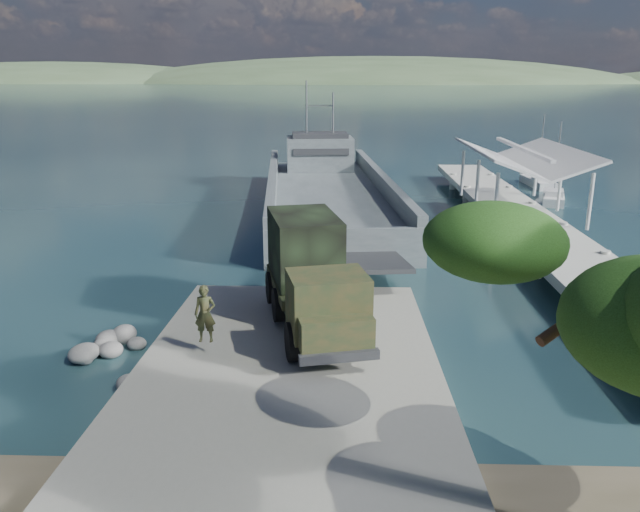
{
  "coord_description": "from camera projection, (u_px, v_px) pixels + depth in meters",
  "views": [
    {
      "loc": [
        1.62,
        -19.49,
        9.77
      ],
      "look_at": [
        0.84,
        6.0,
        2.19
      ],
      "focal_mm": 35.0,
      "sensor_mm": 36.0,
      "label": 1
    }
  ],
  "objects": [
    {
      "name": "sailboat_far",
      "position": [
        538.0,
        182.0,
        55.0
      ],
      "size": [
        1.81,
        5.35,
        6.43
      ],
      "rotation": [
        0.0,
        0.0,
        0.05
      ],
      "color": "silver",
      "rests_on": "ground"
    },
    {
      "name": "military_truck",
      "position": [
        312.0,
        275.0,
        23.33
      ],
      "size": [
        4.42,
        8.81,
        3.92
      ],
      "rotation": [
        0.0,
        0.0,
        0.23
      ],
      "color": "black",
      "rests_on": "boat_ramp"
    },
    {
      "name": "pier",
      "position": [
        522.0,
        208.0,
        38.64
      ],
      "size": [
        6.4,
        44.0,
        6.1
      ],
      "color": "#ACADA3",
      "rests_on": "ground"
    },
    {
      "name": "distant_headlands",
      "position": [
        394.0,
        83.0,
        556.59
      ],
      "size": [
        1000.0,
        240.0,
        48.0
      ],
      "primitive_type": null,
      "color": "#3F5434",
      "rests_on": "ground"
    },
    {
      "name": "soldier",
      "position": [
        206.0,
        325.0,
        21.19
      ],
      "size": [
        0.73,
        0.48,
        1.99
      ],
      "primitive_type": "imported",
      "rotation": [
        0.0,
        0.0,
        -0.01
      ],
      "color": "#1D301A",
      "rests_on": "boat_ramp"
    },
    {
      "name": "ground",
      "position": [
        290.0,
        366.0,
        21.5
      ],
      "size": [
        1400.0,
        1400.0,
        0.0
      ],
      "primitive_type": "plane",
      "color": "#1A343E",
      "rests_on": "ground"
    },
    {
      "name": "sailboat_near",
      "position": [
        553.0,
        198.0,
        48.38
      ],
      "size": [
        3.02,
        5.41,
        6.33
      ],
      "rotation": [
        0.0,
        0.0,
        -0.31
      ],
      "color": "silver",
      "rests_on": "ground"
    },
    {
      "name": "shoreline_rocks",
      "position": [
        118.0,
        357.0,
        22.16
      ],
      "size": [
        3.2,
        5.6,
        0.9
      ],
      "primitive_type": null,
      "color": "#61615F",
      "rests_on": "ground"
    },
    {
      "name": "landing_craft",
      "position": [
        327.0,
        201.0,
        44.98
      ],
      "size": [
        10.83,
        33.41,
        9.77
      ],
      "rotation": [
        0.0,
        0.0,
        0.09
      ],
      "color": "#454E51",
      "rests_on": "ground"
    },
    {
      "name": "boat_ramp",
      "position": [
        288.0,
        373.0,
        20.47
      ],
      "size": [
        10.0,
        18.0,
        0.5
      ],
      "primitive_type": "cube",
      "color": "gray",
      "rests_on": "ground"
    }
  ]
}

